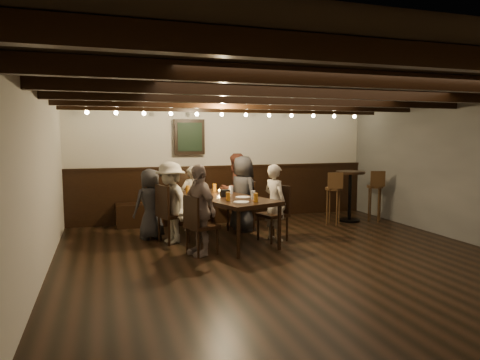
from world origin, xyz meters
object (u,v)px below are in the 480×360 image
object	(u,v)px
person_right_near	(243,194)
person_right_far	(275,202)
dining_table	(223,200)
person_bench_centre	(192,198)
chair_right_near	(242,216)
high_top_table	(350,188)
person_bench_right	(235,190)
person_left_near	(171,203)
chair_left_far	(201,236)
person_bench_left	(151,204)
bar_stool_left	(333,205)
chair_right_far	(273,224)
person_left_far	(199,210)
chair_left_near	(173,225)
bar_stool_right	(375,202)

from	to	relation	value
person_right_near	person_right_far	xyz separation A→B (m)	(0.29, -0.85, -0.05)
dining_table	person_bench_centre	size ratio (longest dim) A/B	1.83
chair_right_near	high_top_table	distance (m)	2.46
person_bench_right	person_left_near	world-z (taller)	person_bench_right
dining_table	chair_left_far	world-z (taller)	chair_left_far
chair_left_far	person_bench_left	world-z (taller)	person_bench_left
chair_right_near	person_bench_right	distance (m)	0.65
person_bench_right	bar_stool_left	bearing A→B (deg)	146.03
chair_right_far	bar_stool_left	world-z (taller)	bar_stool_left
chair_left_far	chair_right_near	bearing A→B (deg)	122.03
dining_table	person_left_far	world-z (taller)	person_left_far
person_bench_right	person_right_near	size ratio (longest dim) A/B	1.02
chair_left_near	person_right_far	bearing A→B (deg)	58.53
chair_right_near	person_bench_left	world-z (taller)	person_bench_left
chair_left_far	person_bench_right	world-z (taller)	person_bench_right
dining_table	chair_right_far	xyz separation A→B (m)	(0.83, -0.19, -0.42)
bar_stool_left	person_bench_centre	bearing A→B (deg)	-168.67
chair_right_far	chair_left_near	bearing A→B (deg)	58.00
chair_right_near	high_top_table	xyz separation A→B (m)	(2.42, 0.18, 0.40)
person_right_far	bar_stool_right	distance (m)	2.75
person_right_near	high_top_table	distance (m)	2.40
chair_left_near	person_bench_left	size ratio (longest dim) A/B	0.80
person_bench_centre	person_left_far	bearing A→B (deg)	63.43
chair_left_near	person_left_far	xyz separation A→B (m)	(0.26, -0.86, 0.38)
chair_left_near	person_right_near	xyz separation A→B (m)	(1.39, 0.47, 0.40)
person_left_near	person_right_near	world-z (taller)	person_right_near
person_right_near	bar_stool_right	size ratio (longest dim) A/B	1.32
person_left_far	chair_left_near	bearing A→B (deg)	178.12
chair_left_near	chair_right_near	xyz separation A→B (m)	(1.36, 0.46, -0.01)
high_top_table	person_left_near	bearing A→B (deg)	-170.32
person_left_far	person_right_far	size ratio (longest dim) A/B	1.05
dining_table	person_right_near	bearing A→B (deg)	30.96
chair_left_near	chair_right_far	size ratio (longest dim) A/B	1.04
chair_right_near	person_bench_left	bearing A→B (deg)	74.47
bar_stool_right	chair_left_near	bearing A→B (deg)	-156.10
person_left_far	dining_table	bearing A→B (deg)	120.96
chair_right_far	bar_stool_left	bearing A→B (deg)	-81.99
chair_right_far	bar_stool_left	distance (m)	1.83
bar_stool_right	high_top_table	bearing A→B (deg)	-179.91
person_bench_left	person_bench_right	distance (m)	1.80
person_left_near	person_right_far	xyz separation A→B (m)	(1.71, -0.37, -0.03)
dining_table	bar_stool_right	world-z (taller)	bar_stool_right
bar_stool_left	person_left_far	bearing A→B (deg)	-137.98
dining_table	bar_stool_right	size ratio (longest dim) A/B	2.10
person_right_far	high_top_table	size ratio (longest dim) A/B	1.24
person_bench_centre	person_bench_left	bearing A→B (deg)	9.46
chair_left_near	person_left_far	size ratio (longest dim) A/B	0.71
chair_right_far	person_right_near	distance (m)	0.99
dining_table	chair_left_far	xyz separation A→B (m)	(-0.54, -0.66, -0.43)
person_left_near	high_top_table	bearing A→B (deg)	80.88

